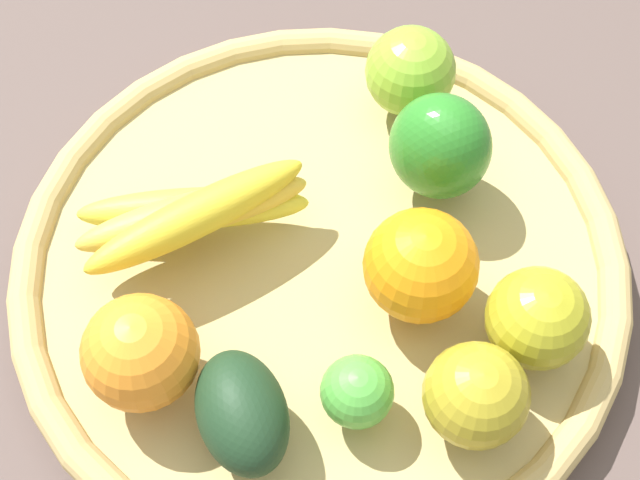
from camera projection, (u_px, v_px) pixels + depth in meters
ground_plane at (320, 279)px, 0.73m from camera, size 2.40×2.40×0.00m
basket at (320, 266)px, 0.71m from camera, size 0.48×0.48×0.04m
orange_1 at (141, 353)px, 0.61m from camera, size 0.10×0.10×0.08m
bell_pepper at (440, 147)px, 0.69m from camera, size 0.10×0.10×0.09m
orange_0 at (421, 266)px, 0.64m from camera, size 0.11×0.11×0.08m
banana_bunch at (194, 212)px, 0.67m from camera, size 0.11×0.18×0.06m
apple_2 at (410, 72)px, 0.73m from camera, size 0.09×0.09×0.07m
lime_0 at (357, 392)px, 0.61m from camera, size 0.05×0.05×0.05m
apple_1 at (537, 318)px, 0.62m from camera, size 0.10×0.10×0.07m
avocado at (242, 413)px, 0.59m from camera, size 0.10×0.08×0.06m
apple_0 at (476, 395)px, 0.59m from camera, size 0.10×0.10×0.07m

